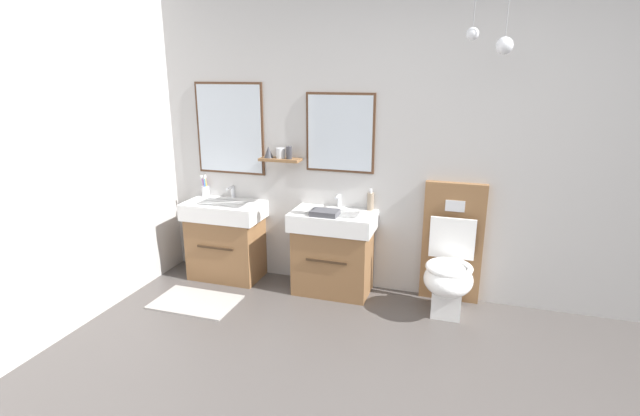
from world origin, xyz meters
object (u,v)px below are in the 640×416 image
(vanity_sink_left, at_px, (226,238))
(toilet, at_px, (450,264))
(vanity_sink_right, at_px, (333,250))
(toothbrush_cup, at_px, (206,190))
(folded_hand_towel, at_px, (325,213))
(soap_dispenser, at_px, (371,201))

(vanity_sink_left, distance_m, toilet, 1.99)
(vanity_sink_right, height_order, toothbrush_cup, toothbrush_cup)
(vanity_sink_right, relative_size, folded_hand_towel, 3.26)
(vanity_sink_left, relative_size, toothbrush_cup, 3.47)
(vanity_sink_left, height_order, soap_dispenser, soap_dispenser)
(vanity_sink_left, relative_size, soap_dispenser, 3.88)
(soap_dispenser, relative_size, folded_hand_towel, 0.84)
(vanity_sink_right, distance_m, folded_hand_towel, 0.39)
(vanity_sink_right, bearing_deg, toilet, -1.27)
(toilet, bearing_deg, folded_hand_towel, -174.50)
(soap_dispenser, bearing_deg, toilet, -13.98)
(toilet, bearing_deg, soap_dispenser, 166.02)
(toothbrush_cup, bearing_deg, vanity_sink_right, -6.16)
(toothbrush_cup, xyz_separation_m, folded_hand_towel, (1.25, -0.26, -0.04))
(vanity_sink_left, bearing_deg, soap_dispenser, 6.55)
(toilet, bearing_deg, toothbrush_cup, 175.93)
(vanity_sink_right, xyz_separation_m, toothbrush_cup, (-1.29, 0.14, 0.40))
(soap_dispenser, bearing_deg, toothbrush_cup, -179.63)
(vanity_sink_left, xyz_separation_m, soap_dispenser, (1.30, 0.15, 0.42))
(toothbrush_cup, relative_size, soap_dispenser, 1.12)
(toilet, bearing_deg, vanity_sink_left, 179.38)
(vanity_sink_right, xyz_separation_m, folded_hand_towel, (-0.04, -0.12, 0.36))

